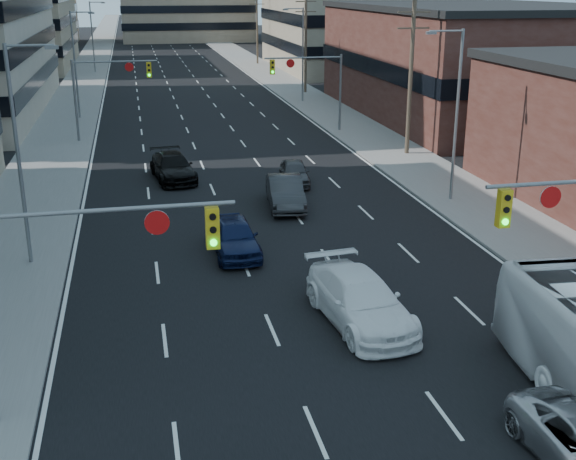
# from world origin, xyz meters

# --- Properties ---
(road_surface) EXTENTS (18.00, 300.00, 0.02)m
(road_surface) POSITION_xyz_m (0.00, 130.00, 0.01)
(road_surface) COLOR black
(road_surface) RESTS_ON ground
(sidewalk_left) EXTENTS (5.00, 300.00, 0.15)m
(sidewalk_left) POSITION_xyz_m (-11.50, 130.00, 0.07)
(sidewalk_left) COLOR slate
(sidewalk_left) RESTS_ON ground
(sidewalk_right) EXTENTS (5.00, 300.00, 0.15)m
(sidewalk_right) POSITION_xyz_m (11.50, 130.00, 0.07)
(sidewalk_right) COLOR slate
(sidewalk_right) RESTS_ON ground
(storefront_right_mid) EXTENTS (20.00, 30.00, 9.00)m
(storefront_right_mid) POSITION_xyz_m (24.00, 50.00, 4.50)
(storefront_right_mid) COLOR #472119
(storefront_right_mid) RESTS_ON ground
(office_right_far) EXTENTS (22.00, 28.00, 14.00)m
(office_right_far) POSITION_xyz_m (25.00, 88.00, 7.00)
(office_right_far) COLOR gray
(office_right_far) RESTS_ON ground
(bg_block_right) EXTENTS (22.00, 22.00, 12.00)m
(bg_block_right) POSITION_xyz_m (32.00, 130.00, 6.00)
(bg_block_right) COLOR gray
(bg_block_right) RESTS_ON ground
(signal_near_left) EXTENTS (6.59, 0.33, 6.00)m
(signal_near_left) POSITION_xyz_m (-7.45, 8.00, 4.33)
(signal_near_left) COLOR slate
(signal_near_left) RESTS_ON ground
(signal_far_left) EXTENTS (6.09, 0.33, 6.00)m
(signal_far_left) POSITION_xyz_m (-7.68, 45.00, 4.30)
(signal_far_left) COLOR slate
(signal_far_left) RESTS_ON ground
(signal_far_right) EXTENTS (6.09, 0.33, 6.00)m
(signal_far_right) POSITION_xyz_m (7.68, 45.00, 4.30)
(signal_far_right) COLOR slate
(signal_far_right) RESTS_ON ground
(utility_pole_block) EXTENTS (2.20, 0.28, 11.00)m
(utility_pole_block) POSITION_xyz_m (12.20, 36.00, 5.78)
(utility_pole_block) COLOR #4C3D2D
(utility_pole_block) RESTS_ON ground
(utility_pole_midblock) EXTENTS (2.20, 0.28, 11.00)m
(utility_pole_midblock) POSITION_xyz_m (12.20, 66.00, 5.78)
(utility_pole_midblock) COLOR #4C3D2D
(utility_pole_midblock) RESTS_ON ground
(utility_pole_distant) EXTENTS (2.20, 0.28, 11.00)m
(utility_pole_distant) POSITION_xyz_m (12.20, 96.00, 5.78)
(utility_pole_distant) COLOR #4C3D2D
(utility_pole_distant) RESTS_ON ground
(streetlight_left_near) EXTENTS (2.03, 0.22, 9.00)m
(streetlight_left_near) POSITION_xyz_m (-10.34, 20.00, 5.05)
(streetlight_left_near) COLOR slate
(streetlight_left_near) RESTS_ON ground
(streetlight_left_mid) EXTENTS (2.03, 0.22, 9.00)m
(streetlight_left_mid) POSITION_xyz_m (-10.34, 55.00, 5.05)
(streetlight_left_mid) COLOR slate
(streetlight_left_mid) RESTS_ON ground
(streetlight_left_far) EXTENTS (2.03, 0.22, 9.00)m
(streetlight_left_far) POSITION_xyz_m (-10.34, 90.00, 5.05)
(streetlight_left_far) COLOR slate
(streetlight_left_far) RESTS_ON ground
(streetlight_right_near) EXTENTS (2.03, 0.22, 9.00)m
(streetlight_right_near) POSITION_xyz_m (10.34, 25.00, 5.05)
(streetlight_right_near) COLOR slate
(streetlight_right_near) RESTS_ON ground
(streetlight_right_far) EXTENTS (2.03, 0.22, 9.00)m
(streetlight_right_far) POSITION_xyz_m (10.34, 60.00, 5.05)
(streetlight_right_far) COLOR slate
(streetlight_right_far) RESTS_ON ground
(white_van) EXTENTS (3.01, 6.10, 1.71)m
(white_van) POSITION_xyz_m (1.27, 11.93, 0.85)
(white_van) COLOR white
(white_van) RESTS_ON ground
(sedan_blue) EXTENTS (1.98, 4.70, 1.59)m
(sedan_blue) POSITION_xyz_m (-2.01, 19.55, 0.79)
(sedan_blue) COLOR #0D1637
(sedan_blue) RESTS_ON ground
(sedan_grey_center) EXTENTS (2.20, 5.05, 1.62)m
(sedan_grey_center) POSITION_xyz_m (1.57, 25.84, 0.81)
(sedan_grey_center) COLOR #2C2C2E
(sedan_grey_center) RESTS_ON ground
(sedan_black_far) EXTENTS (2.84, 5.58, 1.55)m
(sedan_black_far) POSITION_xyz_m (-3.84, 32.71, 0.78)
(sedan_black_far) COLOR black
(sedan_black_far) RESTS_ON ground
(sedan_grey_right) EXTENTS (2.14, 4.22, 1.38)m
(sedan_grey_right) POSITION_xyz_m (3.05, 30.31, 0.69)
(sedan_grey_right) COLOR #39393C
(sedan_grey_right) RESTS_ON ground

